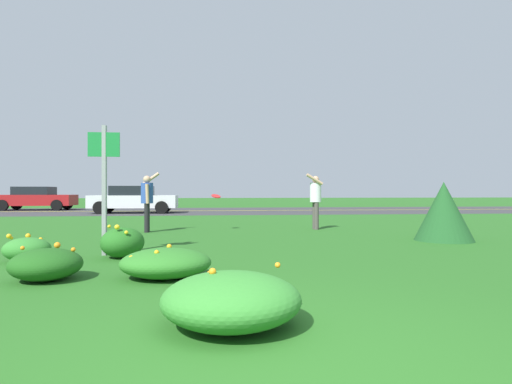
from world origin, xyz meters
TOP-DOWN VIEW (x-y plane):
  - ground_plane at (0.00, 11.16)m, footprint 120.00×120.00m
  - highway_strip at (0.00, 22.32)m, footprint 120.00×9.47m
  - highway_center_stripe at (0.00, 22.32)m, footprint 120.00×0.16m
  - daylily_clump_front_center at (-2.12, 4.97)m, footprint 0.75×0.80m
  - daylily_clump_near_camera at (-0.39, 1.09)m, footprint 1.21×1.19m
  - daylily_clump_front_right at (-1.17, 3.17)m, footprint 1.22×1.00m
  - daylily_clump_mid_left at (-3.61, 4.74)m, footprint 0.76×0.66m
  - daylily_clump_mid_right at (-2.71, 3.19)m, footprint 0.91×0.88m
  - sign_post_near_path at (-2.51, 5.29)m, footprint 0.56×0.10m
  - evergreen_shrub_side at (4.87, 6.75)m, footprint 1.33×1.33m
  - person_thrower_blue_shirt at (-2.40, 9.54)m, footprint 0.50×0.51m
  - person_catcher_white_shirt at (2.58, 9.91)m, footprint 0.53×0.51m
  - frisbee_red at (-0.45, 9.87)m, footprint 0.29×0.27m
  - car_red_leftmost at (-11.48, 24.45)m, footprint 4.50×2.00m
  - car_white_center_left at (-4.75, 20.19)m, footprint 4.50×2.00m

SIDE VIEW (x-z plane):
  - ground_plane at x=0.00m, z-range 0.00..0.00m
  - highway_strip at x=0.00m, z-range 0.00..0.01m
  - highway_center_stripe at x=0.00m, z-range 0.01..0.01m
  - daylily_clump_front_right at x=-1.17m, z-range -0.01..0.40m
  - daylily_clump_mid_left at x=-3.61m, z-range -0.03..0.43m
  - daylily_clump_mid_right at x=-2.71m, z-range -0.03..0.44m
  - daylily_clump_near_camera at x=-0.39m, z-range -0.02..0.48m
  - daylily_clump_front_center at x=-2.12m, z-range -0.03..0.57m
  - evergreen_shrub_side at x=4.87m, z-range 0.00..1.38m
  - car_red_leftmost at x=-11.48m, z-range 0.01..1.46m
  - car_white_center_left at x=-4.75m, z-range 0.01..1.46m
  - person_thrower_blue_shirt at x=-2.40m, z-range 0.11..1.83m
  - person_catcher_white_shirt at x=2.58m, z-range 0.13..1.83m
  - frisbee_red at x=-0.45m, z-range 0.94..1.10m
  - sign_post_near_path at x=-2.51m, z-range 0.26..2.62m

